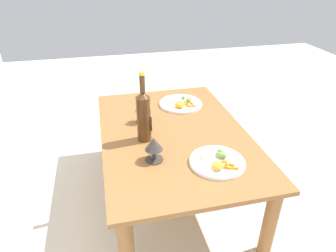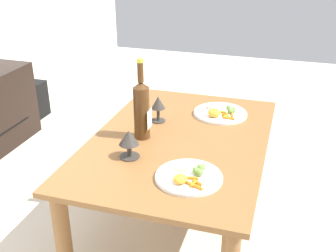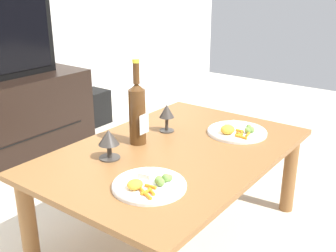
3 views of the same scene
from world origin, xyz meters
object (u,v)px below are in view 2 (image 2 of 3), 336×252
Objects in this scene: floor_speaker at (30,100)px; dinner_plate_left at (189,176)px; wine_bottle at (142,108)px; goblet_left at (129,140)px; dinner_plate_right at (220,113)px; goblet_right at (158,104)px; dining_table at (179,151)px.

dinner_plate_left is at bearing -127.62° from floor_speaker.
wine_bottle is 3.03× the size of goblet_left.
wine_bottle reaches higher than dinner_plate_right.
floor_speaker is 2.07m from dinner_plate_left.
goblet_right is 0.51× the size of dinner_plate_left.
dining_table is 4.23× the size of dinner_plate_right.
wine_bottle is 1.43× the size of dinner_plate_left.
floor_speaker is at bearing 49.17° from goblet_left.
goblet_right is at bearing 121.26° from dinner_plate_right.
dinner_plate_right reaches higher than dining_table.
dining_table is at bearing 21.44° from dinner_plate_left.
dining_table is at bearing -33.34° from goblet_left.
goblet_left is at bearing -175.85° from wine_bottle.
goblet_right reaches higher than dining_table.
dining_table is 3.14× the size of wine_bottle.
wine_bottle is 0.21m from goblet_left.
goblet_right is at bearing -119.43° from floor_speaker.
dining_table is 4.49× the size of dinner_plate_left.
dining_table is 0.38m from dinner_plate_left.
goblet_left is (-0.24, 0.16, 0.16)m from dining_table.
dinner_plate_left is at bearing -149.45° from goblet_right.
dinner_plate_left is 0.94× the size of dinner_plate_right.
dinner_plate_left is (-0.10, -0.29, -0.07)m from goblet_left.
goblet_left is 0.93× the size of goblet_right.
wine_bottle is (-0.04, 0.18, 0.22)m from dining_table.
goblet_left is 0.44× the size of dinner_plate_right.
dinner_plate_right is (0.18, -0.29, -0.08)m from goblet_right.
goblet_right is at bearing 30.55° from dinner_plate_left.
dinner_plate_right is (0.68, 0.00, 0.00)m from dinner_plate_left.
floor_speaker is 1.75m from dinner_plate_right.
dinner_plate_right reaches higher than dinner_plate_left.
dining_table is 0.33m from goblet_left.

